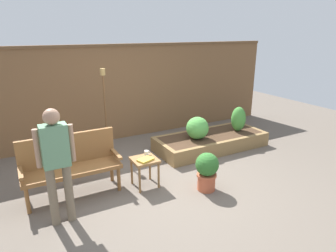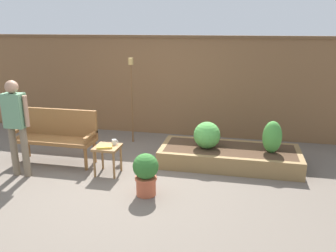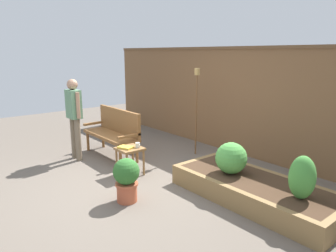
{
  "view_description": "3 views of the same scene",
  "coord_description": "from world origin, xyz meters",
  "px_view_note": "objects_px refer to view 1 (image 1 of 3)",
  "views": [
    {
      "loc": [
        -2.07,
        -3.78,
        2.44
      ],
      "look_at": [
        0.46,
        0.89,
        0.71
      ],
      "focal_mm": 31.62,
      "sensor_mm": 36.0,
      "label": 1
    },
    {
      "loc": [
        1.74,
        -4.75,
        2.36
      ],
      "look_at": [
        0.58,
        0.61,
        0.76
      ],
      "focal_mm": 37.1,
      "sensor_mm": 36.0,
      "label": 2
    },
    {
      "loc": [
        3.99,
        -2.54,
        2.04
      ],
      "look_at": [
        0.38,
        0.44,
        0.95
      ],
      "focal_mm": 33.83,
      "sensor_mm": 36.0,
      "label": 3
    }
  ],
  "objects_px": {
    "garden_bench": "(70,161)",
    "potted_boxwood": "(207,170)",
    "shrub_far_corner": "(238,119)",
    "book_on_table": "(146,160)",
    "person_by_bench": "(56,157)",
    "cup_on_table": "(147,153)",
    "shrub_near_bench": "(197,128)",
    "tiki_torch": "(104,97)",
    "side_table": "(145,164)"
  },
  "relations": [
    {
      "from": "cup_on_table",
      "to": "potted_boxwood",
      "type": "height_order",
      "value": "potted_boxwood"
    },
    {
      "from": "side_table",
      "to": "shrub_far_corner",
      "type": "bearing_deg",
      "value": 16.45
    },
    {
      "from": "side_table",
      "to": "cup_on_table",
      "type": "relative_size",
      "value": 4.36
    },
    {
      "from": "shrub_far_corner",
      "to": "tiki_torch",
      "type": "distance_m",
      "value": 2.93
    },
    {
      "from": "cup_on_table",
      "to": "book_on_table",
      "type": "xyz_separation_m",
      "value": [
        -0.1,
        -0.18,
        -0.03
      ]
    },
    {
      "from": "tiki_torch",
      "to": "potted_boxwood",
      "type": "bearing_deg",
      "value": -67.69
    },
    {
      "from": "book_on_table",
      "to": "tiki_torch",
      "type": "height_order",
      "value": "tiki_torch"
    },
    {
      "from": "tiki_torch",
      "to": "book_on_table",
      "type": "bearing_deg",
      "value": -86.86
    },
    {
      "from": "garden_bench",
      "to": "book_on_table",
      "type": "bearing_deg",
      "value": -21.07
    },
    {
      "from": "book_on_table",
      "to": "shrub_far_corner",
      "type": "bearing_deg",
      "value": -1.54
    },
    {
      "from": "cup_on_table",
      "to": "shrub_far_corner",
      "type": "height_order",
      "value": "shrub_far_corner"
    },
    {
      "from": "side_table",
      "to": "cup_on_table",
      "type": "xyz_separation_m",
      "value": [
        0.09,
        0.11,
        0.13
      ]
    },
    {
      "from": "garden_bench",
      "to": "shrub_near_bench",
      "type": "relative_size",
      "value": 3.11
    },
    {
      "from": "person_by_bench",
      "to": "book_on_table",
      "type": "bearing_deg",
      "value": 12.31
    },
    {
      "from": "shrub_near_bench",
      "to": "tiki_torch",
      "type": "bearing_deg",
      "value": 151.57
    },
    {
      "from": "person_by_bench",
      "to": "cup_on_table",
      "type": "bearing_deg",
      "value": 18.04
    },
    {
      "from": "shrub_far_corner",
      "to": "person_by_bench",
      "type": "bearing_deg",
      "value": -164.04
    },
    {
      "from": "side_table",
      "to": "shrub_near_bench",
      "type": "distance_m",
      "value": 1.72
    },
    {
      "from": "book_on_table",
      "to": "shrub_far_corner",
      "type": "relative_size",
      "value": 0.44
    },
    {
      "from": "book_on_table",
      "to": "shrub_far_corner",
      "type": "distance_m",
      "value": 2.76
    },
    {
      "from": "book_on_table",
      "to": "tiki_torch",
      "type": "xyz_separation_m",
      "value": [
        -0.1,
        1.73,
        0.69
      ]
    },
    {
      "from": "side_table",
      "to": "shrub_far_corner",
      "type": "relative_size",
      "value": 0.88
    },
    {
      "from": "garden_bench",
      "to": "side_table",
      "type": "relative_size",
      "value": 3.0
    },
    {
      "from": "cup_on_table",
      "to": "garden_bench",
      "type": "bearing_deg",
      "value": 168.6
    },
    {
      "from": "potted_boxwood",
      "to": "side_table",
      "type": "bearing_deg",
      "value": 144.42
    },
    {
      "from": "book_on_table",
      "to": "potted_boxwood",
      "type": "xyz_separation_m",
      "value": [
        0.82,
        -0.51,
        -0.15
      ]
    },
    {
      "from": "shrub_near_bench",
      "to": "tiki_torch",
      "type": "distance_m",
      "value": 1.98
    },
    {
      "from": "garden_bench",
      "to": "shrub_far_corner",
      "type": "bearing_deg",
      "value": 6.64
    },
    {
      "from": "shrub_far_corner",
      "to": "side_table",
      "type": "bearing_deg",
      "value": -163.55
    },
    {
      "from": "potted_boxwood",
      "to": "garden_bench",
      "type": "bearing_deg",
      "value": 154.08
    },
    {
      "from": "book_on_table",
      "to": "person_by_bench",
      "type": "distance_m",
      "value": 1.43
    },
    {
      "from": "book_on_table",
      "to": "person_by_bench",
      "type": "bearing_deg",
      "value": 173.0
    },
    {
      "from": "side_table",
      "to": "shrub_far_corner",
      "type": "height_order",
      "value": "shrub_far_corner"
    },
    {
      "from": "person_by_bench",
      "to": "shrub_near_bench",
      "type": "bearing_deg",
      "value": 21.5
    },
    {
      "from": "shrub_near_bench",
      "to": "person_by_bench",
      "type": "height_order",
      "value": "person_by_bench"
    },
    {
      "from": "side_table",
      "to": "person_by_bench",
      "type": "height_order",
      "value": "person_by_bench"
    },
    {
      "from": "potted_boxwood",
      "to": "shrub_far_corner",
      "type": "bearing_deg",
      "value": 36.79
    },
    {
      "from": "garden_bench",
      "to": "potted_boxwood",
      "type": "distance_m",
      "value": 2.11
    },
    {
      "from": "garden_bench",
      "to": "cup_on_table",
      "type": "xyz_separation_m",
      "value": [
        1.17,
        -0.24,
        -0.02
      ]
    },
    {
      "from": "potted_boxwood",
      "to": "person_by_bench",
      "type": "bearing_deg",
      "value": 174.27
    },
    {
      "from": "garden_bench",
      "to": "cup_on_table",
      "type": "height_order",
      "value": "garden_bench"
    },
    {
      "from": "shrub_near_bench",
      "to": "shrub_far_corner",
      "type": "relative_size",
      "value": 0.85
    },
    {
      "from": "side_table",
      "to": "book_on_table",
      "type": "height_order",
      "value": "book_on_table"
    },
    {
      "from": "side_table",
      "to": "tiki_torch",
      "type": "bearing_deg",
      "value": 93.79
    },
    {
      "from": "potted_boxwood",
      "to": "shrub_far_corner",
      "type": "height_order",
      "value": "shrub_far_corner"
    },
    {
      "from": "shrub_far_corner",
      "to": "tiki_torch",
      "type": "relative_size",
      "value": 0.31
    },
    {
      "from": "potted_boxwood",
      "to": "person_by_bench",
      "type": "distance_m",
      "value": 2.25
    },
    {
      "from": "garden_bench",
      "to": "book_on_table",
      "type": "distance_m",
      "value": 1.15
    },
    {
      "from": "side_table",
      "to": "person_by_bench",
      "type": "xyz_separation_m",
      "value": [
        -1.35,
        -0.36,
        0.54
      ]
    },
    {
      "from": "tiki_torch",
      "to": "person_by_bench",
      "type": "relative_size",
      "value": 1.11
    }
  ]
}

